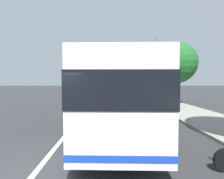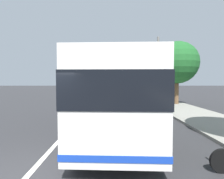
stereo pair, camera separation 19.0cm
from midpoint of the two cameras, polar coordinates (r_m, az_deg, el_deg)
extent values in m
plane|color=#2D2D30|center=(5.09, -25.15, -24.57)|extent=(220.00, 220.00, 0.00)
cube|color=gray|center=(15.43, 22.04, -6.04)|extent=(110.00, 3.60, 0.14)
cube|color=silver|center=(14.43, -8.10, -6.74)|extent=(110.00, 0.16, 0.01)
cube|color=silver|center=(9.87, 2.28, -0.74)|extent=(12.27, 3.05, 2.80)
cube|color=black|center=(9.86, 2.29, 1.36)|extent=(12.32, 3.09, 0.91)
cube|color=#193FB2|center=(10.00, 2.27, -7.33)|extent=(12.31, 3.08, 0.16)
cylinder|color=black|center=(13.92, -2.50, -4.99)|extent=(1.01, 0.34, 1.00)
cylinder|color=black|center=(13.92, 7.05, -5.00)|extent=(1.01, 0.34, 1.00)
cylinder|color=black|center=(6.33, -8.57, -14.05)|extent=(1.01, 0.34, 1.00)
cylinder|color=black|center=(6.33, 13.09, -14.09)|extent=(1.01, 0.34, 1.00)
cylinder|color=black|center=(5.55, 33.16, -18.92)|extent=(0.11, 0.62, 0.62)
cube|color=black|center=(33.48, -8.12, -0.53)|extent=(4.30, 2.05, 0.82)
cube|color=black|center=(33.46, -8.13, 0.58)|extent=(2.08, 1.82, 0.48)
cylinder|color=black|center=(31.98, -7.02, -1.14)|extent=(0.65, 0.24, 0.64)
cylinder|color=black|center=(32.29, -10.07, -1.12)|extent=(0.65, 0.24, 0.64)
cylinder|color=black|center=(34.73, -6.31, -0.86)|extent=(0.65, 0.24, 0.64)
cylinder|color=black|center=(35.02, -9.12, -0.84)|extent=(0.65, 0.24, 0.64)
cube|color=navy|center=(26.07, -8.84, -1.45)|extent=(4.80, 2.15, 0.73)
cube|color=black|center=(26.28, -8.81, -0.05)|extent=(2.42, 1.84, 0.53)
cylinder|color=black|center=(24.49, -7.18, -2.22)|extent=(0.65, 0.26, 0.64)
cylinder|color=black|center=(24.64, -11.09, -2.22)|extent=(0.65, 0.26, 0.64)
cylinder|color=black|center=(27.57, -6.83, -1.70)|extent=(0.65, 0.26, 0.64)
cylinder|color=black|center=(27.71, -10.31, -1.71)|extent=(0.65, 0.26, 0.64)
cylinder|color=brown|center=(18.50, 20.55, -0.23)|extent=(0.41, 0.41, 2.97)
sphere|color=#1E5B26|center=(18.58, 20.68, 8.19)|extent=(4.13, 4.13, 4.13)
cylinder|color=slate|center=(22.37, 14.95, 6.48)|extent=(0.27, 0.27, 7.82)
camera|label=1|loc=(0.09, -89.53, 0.02)|focal=28.08mm
camera|label=2|loc=(0.09, 90.47, -0.02)|focal=28.08mm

